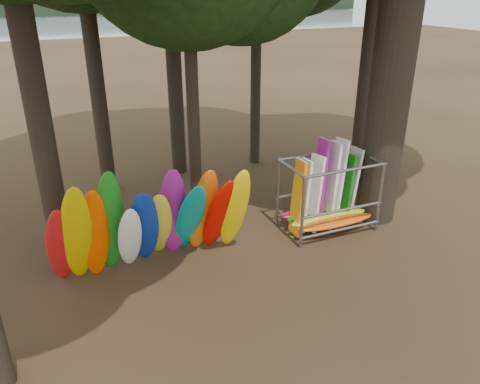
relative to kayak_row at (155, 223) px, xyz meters
name	(u,v)px	position (x,y,z in m)	size (l,w,h in m)	color
ground	(270,256)	(3.00, -0.63, -1.36)	(120.00, 120.00, 0.00)	#47331E
lake	(73,38)	(3.00, 59.37, -1.36)	(160.00, 160.00, 0.00)	gray
far_shore	(51,6)	(3.00, 109.37, 0.64)	(160.00, 4.00, 4.00)	black
kayak_row	(155,223)	(0.00, 0.00, 0.00)	(5.20, 1.99, 3.25)	red
storage_rack	(328,197)	(5.35, 0.22, -0.31)	(2.80, 1.50, 2.80)	slate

